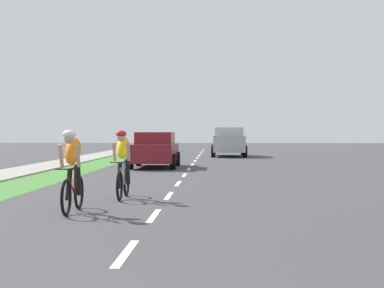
{
  "coord_description": "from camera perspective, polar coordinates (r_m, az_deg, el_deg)",
  "views": [
    {
      "loc": [
        1.16,
        -3.02,
        1.55
      ],
      "look_at": [
        0.28,
        18.52,
        1.11
      ],
      "focal_mm": 57.66,
      "sensor_mm": 36.0,
      "label": 1
    }
  ],
  "objects": [
    {
      "name": "ground_plane",
      "position": [
        23.1,
        -0.54,
        -2.68
      ],
      "size": [
        120.0,
        120.0,
        0.0
      ],
      "primitive_type": "plane",
      "color": "#424244"
    },
    {
      "name": "grass_verge",
      "position": [
        23.76,
        -11.55,
        -2.59
      ],
      "size": [
        1.81,
        70.0,
        0.01
      ],
      "primitive_type": "cube",
      "color": "#478438",
      "rests_on": "ground_plane"
    },
    {
      "name": "sidewalk_concrete",
      "position": [
        24.27,
        -15.79,
        -2.53
      ],
      "size": [
        1.88,
        70.0,
        0.1
      ],
      "primitive_type": "cube",
      "color": "#9E998E",
      "rests_on": "ground_plane"
    },
    {
      "name": "lane_markings_center",
      "position": [
        27.09,
        -0.11,
        -2.1
      ],
      "size": [
        0.12,
        54.3,
        0.01
      ],
      "color": "white",
      "rests_on": "ground_plane"
    },
    {
      "name": "cyclist_lead",
      "position": [
        11.97,
        -11.02,
        -2.4
      ],
      "size": [
        0.42,
        1.72,
        1.58
      ],
      "color": "black",
      "rests_on": "ground_plane"
    },
    {
      "name": "cyclist_trailing",
      "position": [
        14.26,
        -6.42,
        -1.81
      ],
      "size": [
        0.42,
        1.72,
        1.58
      ],
      "color": "black",
      "rests_on": "ground_plane"
    },
    {
      "name": "sedan_maroon",
      "position": [
        26.55,
        -3.44,
        -0.52
      ],
      "size": [
        1.98,
        4.3,
        1.52
      ],
      "color": "maroon",
      "rests_on": "ground_plane"
    },
    {
      "name": "suv_silver",
      "position": [
        38.32,
        3.41,
        0.27
      ],
      "size": [
        2.15,
        4.7,
        1.79
      ],
      "color": "#A5A8AD",
      "rests_on": "ground_plane"
    }
  ]
}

